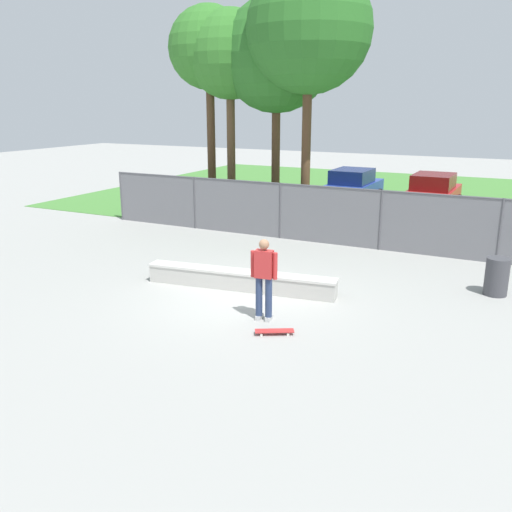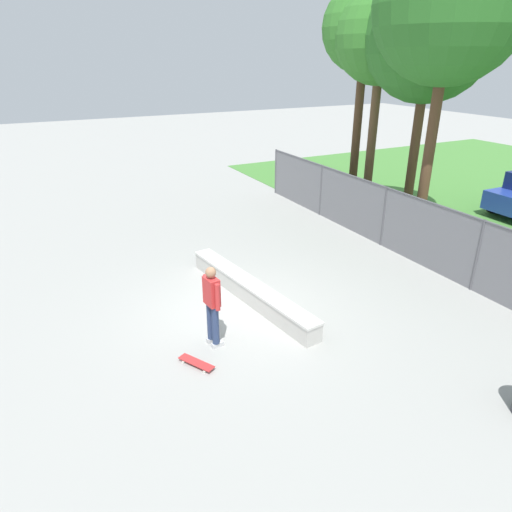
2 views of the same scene
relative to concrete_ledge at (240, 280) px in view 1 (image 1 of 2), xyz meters
name	(u,v)px [view 1 (image 1 of 2)]	position (x,y,z in m)	size (l,w,h in m)	color
ground_plane	(243,300)	(0.45, -0.69, -0.25)	(80.00, 80.00, 0.00)	#9E9E99
grass_strip	(395,198)	(0.45, 15.72, -0.24)	(29.51, 20.00, 0.02)	#478438
concrete_ledge	(240,280)	(0.00, 0.00, 0.00)	(4.99, 1.14, 0.49)	#B7B5AD
skateboarder	(264,276)	(1.43, -1.57, 0.76)	(0.60, 0.31, 1.82)	beige
skateboard	(274,331)	(1.95, -2.16, -0.18)	(0.80, 0.56, 0.09)	red
chainlink_fence	(328,213)	(0.45, 5.42, 0.81)	(17.58, 0.07, 1.95)	#4C4C51
tree_near_left	(209,50)	(-5.04, 7.10, 6.26)	(3.08, 3.08, 8.12)	#513823
tree_near_right	(230,56)	(-4.16, 7.11, 6.01)	(3.26, 3.26, 7.94)	brown
tree_mid	(277,56)	(-2.47, 7.56, 5.98)	(4.12, 4.12, 8.32)	#513823
tree_far	(309,30)	(-0.80, 6.45, 6.64)	(4.19, 4.19, 9.02)	#513823
car_blue	(352,187)	(-0.95, 12.86, 0.59)	(2.10, 4.24, 1.66)	#233D9E
car_red	(433,193)	(2.67, 12.72, 0.59)	(2.10, 4.24, 1.66)	#B21E1E
trash_bin	(497,277)	(5.84, 2.46, 0.22)	(0.56, 0.56, 0.94)	#3F3F44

